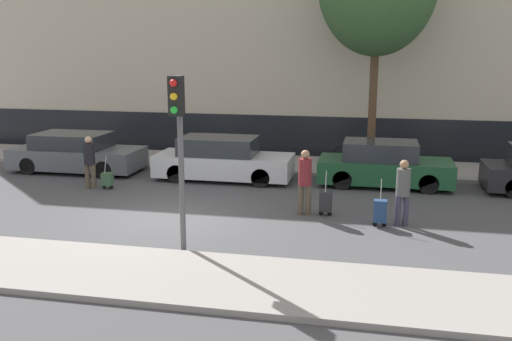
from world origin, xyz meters
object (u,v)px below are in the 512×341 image
(parked_car_1, at_px, (223,160))
(trolley_right, at_px, (380,211))
(parked_car_2, at_px, (384,165))
(pedestrian_center, at_px, (305,178))
(pedestrian_right, at_px, (403,189))
(parked_car_0, at_px, (76,153))
(trolley_left, at_px, (107,179))
(parked_bicycle, at_px, (357,155))
(trolley_center, at_px, (326,201))
(traffic_light, at_px, (178,129))
(pedestrian_left, at_px, (89,159))

(parked_car_1, height_order, trolley_right, parked_car_1)
(parked_car_2, xyz_separation_m, pedestrian_center, (-2.03, -3.68, 0.32))
(pedestrian_right, bearing_deg, parked_car_0, 140.93)
(trolley_left, height_order, parked_bicycle, parked_bicycle)
(parked_car_1, height_order, trolley_center, parked_car_1)
(pedestrian_center, bearing_deg, parked_car_2, -122.88)
(trolley_center, relative_size, pedestrian_right, 0.72)
(trolley_left, xyz_separation_m, trolley_right, (8.24, -2.08, 0.08))
(trolley_left, distance_m, trolley_right, 8.50)
(trolley_center, bearing_deg, trolley_left, 168.25)
(traffic_light, bearing_deg, trolley_left, 130.36)
(pedestrian_center, distance_m, trolley_center, 0.81)
(parked_car_1, distance_m, pedestrian_left, 4.22)
(pedestrian_center, distance_m, trolley_right, 2.12)
(trolley_right, bearing_deg, traffic_light, -146.52)
(parked_car_0, xyz_separation_m, traffic_light, (6.32, -6.97, 2.04))
(parked_car_1, bearing_deg, parked_bicycle, 31.50)
(parked_car_0, relative_size, trolley_center, 3.79)
(traffic_light, relative_size, parked_bicycle, 2.12)
(pedestrian_right, xyz_separation_m, trolley_right, (-0.52, -0.18, -0.54))
(pedestrian_right, distance_m, trolley_right, 0.77)
(parked_car_0, distance_m, parked_car_1, 5.37)
(parked_car_0, relative_size, traffic_light, 1.21)
(trolley_left, relative_size, trolley_right, 0.87)
(pedestrian_center, distance_m, traffic_light, 4.37)
(parked_car_1, xyz_separation_m, pedestrian_center, (3.16, -3.45, 0.32))
(parked_car_2, height_order, parked_bicycle, parked_car_2)
(parked_car_2, xyz_separation_m, trolley_right, (-0.10, -4.30, -0.27))
(parked_car_0, bearing_deg, parked_car_1, -1.65)
(pedestrian_left, xyz_separation_m, trolley_center, (7.41, -1.41, -0.54))
(trolley_left, relative_size, pedestrian_center, 0.61)
(parked_car_2, distance_m, pedestrian_right, 4.15)
(traffic_light, bearing_deg, trolley_right, 33.48)
(parked_car_2, distance_m, trolley_left, 8.64)
(pedestrian_center, bearing_deg, pedestrian_left, -15.86)
(trolley_right, bearing_deg, trolley_center, 154.68)
(pedestrian_center, height_order, trolley_right, pedestrian_center)
(parked_car_1, height_order, trolley_left, parked_car_1)
(pedestrian_left, bearing_deg, pedestrian_center, 166.13)
(pedestrian_left, xyz_separation_m, trolley_right, (8.79, -2.06, -0.53))
(pedestrian_center, bearing_deg, parked_bicycle, -104.40)
(parked_car_2, xyz_separation_m, pedestrian_left, (-8.89, -2.24, 0.26))
(trolley_right, distance_m, traffic_light, 5.47)
(parked_car_2, relative_size, pedestrian_center, 2.39)
(parked_car_1, relative_size, trolley_right, 3.71)
(parked_car_1, height_order, pedestrian_center, pedestrian_center)
(pedestrian_center, xyz_separation_m, parked_bicycle, (1.12, 6.07, -0.49))
(parked_car_1, bearing_deg, parked_car_2, 2.53)
(pedestrian_right, bearing_deg, parked_car_2, 76.99)
(pedestrian_center, bearing_deg, trolley_right, 158.32)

